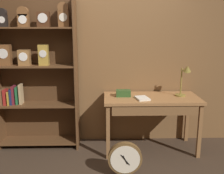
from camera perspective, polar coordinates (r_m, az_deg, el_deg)
name	(u,v)px	position (r m, az deg, el deg)	size (l,w,h in m)	color
back_wood_panel	(101,59)	(3.91, -2.40, 6.32)	(4.80, 0.05, 2.60)	brown
bookshelf	(34,71)	(3.86, -16.94, 3.41)	(1.17, 0.33, 2.19)	brown
workbench	(152,104)	(3.69, 8.80, -3.68)	(1.35, 0.65, 0.80)	#9E6B3D
desk_lamp	(185,77)	(3.75, 15.85, 2.08)	(0.19, 0.19, 0.47)	olive
toolbox_small	(123,93)	(3.67, 2.52, -1.39)	(0.20, 0.13, 0.09)	#2D5123
open_repair_manual	(142,98)	(3.55, 6.74, -2.50)	(0.16, 0.22, 0.03)	silver
round_clock_large	(125,160)	(3.17, 2.90, -15.82)	(0.41, 0.11, 0.45)	brown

